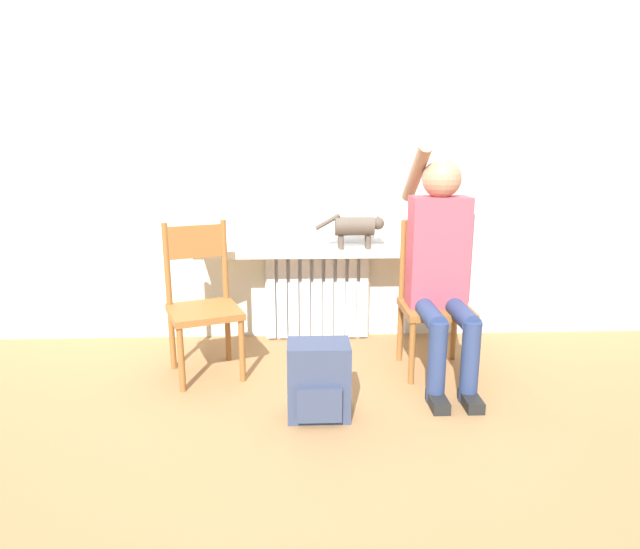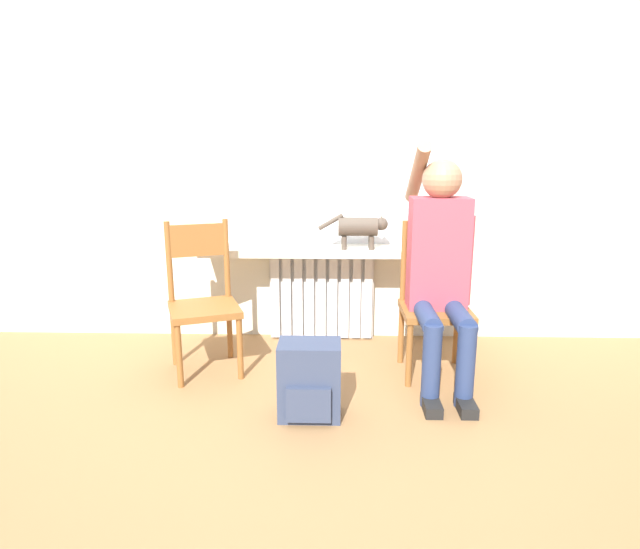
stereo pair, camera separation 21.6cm
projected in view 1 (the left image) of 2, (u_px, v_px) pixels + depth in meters
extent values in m
plane|color=olive|center=(325.00, 414.00, 2.78)|extent=(12.00, 12.00, 0.00)
cube|color=beige|center=(317.00, 147.00, 3.66)|extent=(7.00, 0.06, 2.70)
cube|color=silver|center=(317.00, 295.00, 3.84)|extent=(0.74, 0.05, 0.64)
cube|color=silver|center=(271.00, 297.00, 3.78)|extent=(0.06, 0.03, 0.61)
cube|color=silver|center=(283.00, 297.00, 3.78)|extent=(0.06, 0.03, 0.61)
cube|color=silver|center=(294.00, 297.00, 3.79)|extent=(0.06, 0.03, 0.61)
cube|color=silver|center=(306.00, 297.00, 3.79)|extent=(0.06, 0.03, 0.61)
cube|color=silver|center=(318.00, 296.00, 3.79)|extent=(0.06, 0.03, 0.61)
cube|color=silver|center=(329.00, 296.00, 3.80)|extent=(0.06, 0.03, 0.61)
cube|color=silver|center=(341.00, 296.00, 3.80)|extent=(0.06, 0.03, 0.61)
cube|color=silver|center=(352.00, 296.00, 3.80)|extent=(0.06, 0.03, 0.61)
cube|color=silver|center=(364.00, 296.00, 3.81)|extent=(0.06, 0.03, 0.61)
cube|color=beige|center=(318.00, 251.00, 3.65)|extent=(1.64, 0.30, 0.05)
cube|color=white|center=(317.00, 161.00, 3.64)|extent=(1.57, 0.01, 1.14)
cube|color=brown|center=(204.00, 312.00, 3.18)|extent=(0.52, 0.52, 0.04)
cylinder|color=brown|center=(181.00, 360.00, 3.00)|extent=(0.04, 0.04, 0.38)
cylinder|color=brown|center=(242.00, 351.00, 3.14)|extent=(0.04, 0.04, 0.38)
cylinder|color=brown|center=(172.00, 340.00, 3.32)|extent=(0.04, 0.04, 0.38)
cylinder|color=brown|center=(228.00, 332.00, 3.45)|extent=(0.04, 0.04, 0.38)
cylinder|color=brown|center=(167.00, 264.00, 3.20)|extent=(0.04, 0.04, 0.50)
cylinder|color=brown|center=(225.00, 259.00, 3.34)|extent=(0.04, 0.04, 0.50)
cube|color=brown|center=(195.00, 242.00, 3.24)|extent=(0.35, 0.15, 0.20)
cube|color=brown|center=(436.00, 309.00, 3.23)|extent=(0.41, 0.41, 0.04)
cylinder|color=brown|center=(412.00, 353.00, 3.10)|extent=(0.04, 0.04, 0.38)
cylinder|color=brown|center=(471.00, 352.00, 3.12)|extent=(0.04, 0.04, 0.38)
cylinder|color=brown|center=(400.00, 332.00, 3.44)|extent=(0.04, 0.04, 0.38)
cylinder|color=brown|center=(454.00, 331.00, 3.46)|extent=(0.04, 0.04, 0.38)
cylinder|color=brown|center=(403.00, 260.00, 3.33)|extent=(0.04, 0.04, 0.50)
cylinder|color=brown|center=(458.00, 259.00, 3.35)|extent=(0.04, 0.04, 0.50)
cube|color=brown|center=(431.00, 240.00, 3.31)|extent=(0.36, 0.03, 0.20)
cylinder|color=navy|center=(429.00, 313.00, 3.03)|extent=(0.11, 0.44, 0.11)
cylinder|color=navy|center=(460.00, 313.00, 3.03)|extent=(0.11, 0.44, 0.11)
cylinder|color=navy|center=(437.00, 363.00, 2.86)|extent=(0.10, 0.10, 0.46)
cylinder|color=navy|center=(470.00, 362.00, 2.87)|extent=(0.10, 0.10, 0.46)
cube|color=black|center=(438.00, 402.00, 2.85)|extent=(0.09, 0.20, 0.06)
cube|color=black|center=(471.00, 401.00, 2.86)|extent=(0.09, 0.20, 0.06)
cube|color=#B74251|center=(438.00, 252.00, 3.17)|extent=(0.34, 0.20, 0.65)
sphere|color=#A87A5B|center=(442.00, 179.00, 3.07)|extent=(0.23, 0.23, 0.23)
cylinder|color=#A87A5B|center=(416.00, 173.00, 3.19)|extent=(0.08, 0.50, 0.38)
cylinder|color=#B74251|center=(465.00, 259.00, 3.14)|extent=(0.08, 0.08, 0.52)
cylinder|color=#4C4238|center=(355.00, 226.00, 3.56)|extent=(0.26, 0.13, 0.13)
sphere|color=#4C4238|center=(378.00, 223.00, 3.56)|extent=(0.09, 0.09, 0.09)
cone|color=#4C4238|center=(379.00, 218.00, 3.53)|extent=(0.03, 0.03, 0.03)
cone|color=#4C4238|center=(378.00, 217.00, 3.57)|extent=(0.03, 0.03, 0.03)
cylinder|color=#4C4238|center=(368.00, 243.00, 3.56)|extent=(0.04, 0.04, 0.09)
cylinder|color=#4C4238|center=(367.00, 241.00, 3.62)|extent=(0.04, 0.04, 0.09)
cylinder|color=#4C4238|center=(341.00, 243.00, 3.55)|extent=(0.04, 0.04, 0.09)
cylinder|color=#4C4238|center=(340.00, 241.00, 3.61)|extent=(0.04, 0.04, 0.09)
cylinder|color=#4C4238|center=(328.00, 222.00, 3.54)|extent=(0.17, 0.03, 0.12)
cube|color=#333D56|center=(319.00, 380.00, 2.73)|extent=(0.32, 0.21, 0.40)
cube|color=#333D56|center=(320.00, 405.00, 2.63)|extent=(0.22, 0.03, 0.18)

